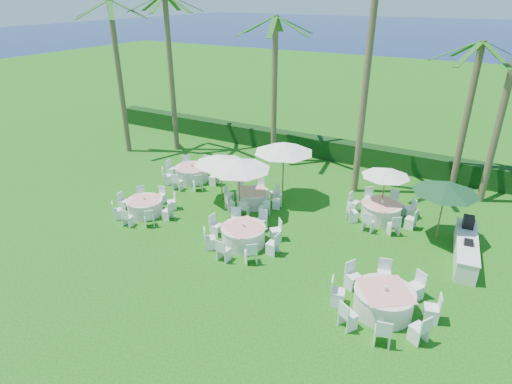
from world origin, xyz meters
The scene contains 21 objects.
ground centered at (0.00, 0.00, 0.00)m, with size 120.00×120.00×0.00m, color #0F500D.
hedge centered at (0.00, 12.00, 0.60)m, with size 34.00×1.00×1.20m, color black.
ocean centered at (0.00, 102.00, 0.00)m, with size 260.00×260.00×0.00m, color #07114D.
banquet_table_a centered at (-5.15, 0.81, 0.38)m, with size 2.88×2.88×0.88m.
banquet_table_b centered at (0.18, 0.79, 0.42)m, with size 3.19×3.19×0.96m.
banquet_table_c centered at (6.21, -0.54, 0.44)m, with size 3.36×3.36×1.01m.
banquet_table_d centered at (-5.62, 5.04, 0.42)m, with size 3.20×3.20×0.97m.
banquet_table_e centered at (-1.26, 4.08, 0.38)m, with size 2.83×2.83×0.87m.
banquet_table_f centered at (4.53, 5.67, 0.42)m, with size 3.16×3.16×0.95m.
umbrella_a centered at (-2.85, 3.78, 2.15)m, with size 2.55×2.55×2.35m.
umbrella_b centered at (-1.26, 2.88, 2.53)m, with size 2.85×2.85×2.77m.
umbrella_c centered at (-0.29, 5.37, 2.71)m, with size 2.88×2.88×2.97m.
umbrella_d centered at (4.39, 6.26, 2.07)m, with size 2.17×2.17×2.27m.
umbrella_green centered at (7.01, 5.12, 2.35)m, with size 2.61×2.61×2.57m.
buffet_table centered at (8.19, 4.11, 0.45)m, with size 1.16×3.70×1.29m.
palm_a centered at (-9.65, 8.70, 5.13)m, with size 4.37×4.26×9.34m.
palm_b centered at (-3.21, 10.01, 4.58)m, with size 4.36×4.26×8.27m.
palm_c centered at (2.55, 8.09, 5.93)m, with size 4.40×4.13×10.91m.
palm_d centered at (6.93, 10.95, 4.14)m, with size 4.38×4.22×7.40m.
palm_e centered at (8.35, 9.99, 5.65)m, with size 4.17×4.40×10.35m.
palm_f centered at (-12.14, 6.87, 4.97)m, with size 4.28×4.35×9.02m.
Camera 1 is at (8.00, -12.04, 9.40)m, focal length 30.00 mm.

